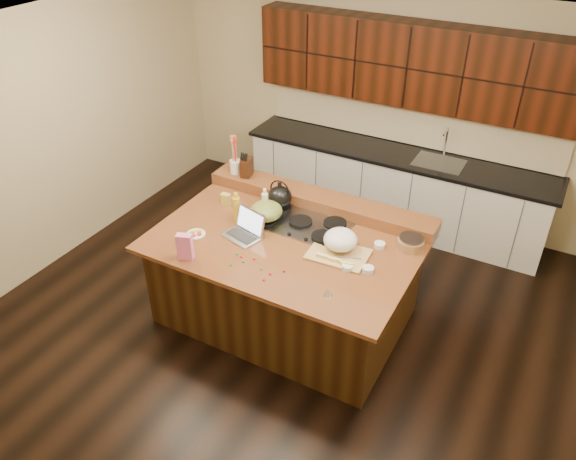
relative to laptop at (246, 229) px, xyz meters
The scene contains 30 objects.
room 0.52m from the laptop, 16.15° to the left, with size 5.52×5.02×2.72m.
island 0.64m from the laptop, 16.15° to the left, with size 2.40×1.60×0.92m.
back_ledge 0.88m from the laptop, 65.95° to the left, with size 2.40×0.30×0.12m, color black.
cooktop 0.54m from the laptop, 48.38° to the left, with size 0.92×0.52×0.05m.
back_counter 2.42m from the laptop, 74.20° to the left, with size 3.70×0.66×2.40m.
kettle 0.54m from the laptop, 83.72° to the left, with size 0.24×0.24×0.21m, color black.
green_bowl 0.29m from the laptop, 77.88° to the left, with size 0.31×0.31×0.17m, color olive.
laptop is the anchor object (origin of this frame).
oil_bottle 0.25m from the laptop, 142.75° to the left, with size 0.07×0.07×0.27m, color gold.
vinegar_bottle 0.37m from the laptop, 91.65° to the left, with size 0.06×0.06×0.25m, color silver.
wooden_tray 0.89m from the laptop, 11.34° to the left, with size 0.53×0.43×0.21m.
ramekin_a 1.20m from the laptop, ahead, with size 0.10×0.10×0.04m, color white.
ramekin_b 1.03m from the laptop, ahead, with size 0.10×0.10×0.04m, color white.
ramekin_c 1.23m from the laptop, 19.53° to the left, with size 0.10×0.10×0.04m, color white.
strainer_bowl 1.50m from the laptop, 20.89° to the left, with size 0.24×0.24×0.09m, color #996B3F.
kitchen_timer 1.11m from the laptop, 21.78° to the right, with size 0.08×0.08×0.07m, color silver.
pink_bag 0.62m from the laptop, 115.05° to the right, with size 0.13×0.07×0.25m, color pink.
candy_plate 0.47m from the laptop, 151.96° to the right, with size 0.18×0.18×0.01m, color white.
package_box 0.59m from the laptop, 142.29° to the left, with size 0.09×0.06×0.12m, color gold.
utensil_crock 1.03m from the laptop, 128.05° to the left, with size 0.12×0.12×0.14m, color white.
knife_block 0.95m from the laptop, 121.32° to the left, with size 0.10×0.16×0.20m, color black.
gumdrop_0 0.66m from the laptop, 28.81° to the right, with size 0.02×0.02×0.02m, color red.
gumdrop_1 0.32m from the laptop, 72.08° to the right, with size 0.02×0.02×0.02m, color #198C26.
gumdrop_2 0.40m from the laptop, 47.40° to the right, with size 0.02×0.02×0.02m, color red.
gumdrop_3 0.43m from the laptop, 61.08° to the right, with size 0.02×0.02×0.02m, color #198C26.
gumdrop_4 0.36m from the laptop, 64.23° to the right, with size 0.02×0.02×0.02m, color red.
gumdrop_5 0.55m from the laptop, 44.22° to the right, with size 0.02×0.02×0.02m, color #198C26.
gumdrop_6 0.70m from the laptop, 45.77° to the right, with size 0.02×0.02×0.02m, color red.
gumdrop_7 0.48m from the laptop, 73.21° to the right, with size 0.02×0.02×0.02m, color #198C26.
gumdrop_8 0.65m from the laptop, 39.46° to the right, with size 0.02×0.02×0.02m, color red.
Camera 1 is at (2.05, -3.68, 3.84)m, focal length 35.00 mm.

